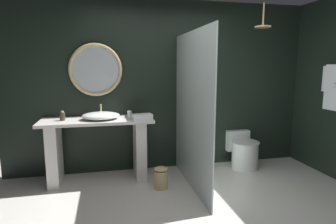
{
  "coord_description": "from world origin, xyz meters",
  "views": [
    {
      "loc": [
        -0.89,
        -2.42,
        1.61
      ],
      "look_at": [
        -0.15,
        0.92,
        1.05
      ],
      "focal_mm": 30.09,
      "sensor_mm": 36.0,
      "label": 1
    }
  ],
  "objects": [
    {
      "name": "toilet",
      "position": [
        1.24,
        1.6,
        0.26
      ],
      "size": [
        0.43,
        0.61,
        0.55
      ],
      "color": "white",
      "rests_on": "ground_plane"
    },
    {
      "name": "rain_shower_head",
      "position": [
        1.33,
        1.35,
        2.19
      ],
      "size": [
        0.23,
        0.23,
        0.34
      ],
      "color": "#D6B77F"
    },
    {
      "name": "back_wall_panel",
      "position": [
        0.0,
        1.9,
        1.3
      ],
      "size": [
        4.8,
        0.1,
        2.6
      ],
      "primitive_type": "cube",
      "color": "black",
      "rests_on": "ground_plane"
    },
    {
      "name": "folded_hand_towel",
      "position": [
        -0.42,
        1.35,
        0.93
      ],
      "size": [
        0.28,
        0.18,
        0.08
      ],
      "primitive_type": "cube",
      "rotation": [
        0.0,
        0.0,
        0.1
      ],
      "color": "white",
      "rests_on": "vanity_counter"
    },
    {
      "name": "tumbler_cup",
      "position": [
        -0.57,
        1.57,
        0.93
      ],
      "size": [
        0.07,
        0.07,
        0.1
      ],
      "primitive_type": "cylinder",
      "color": "silver",
      "rests_on": "vanity_counter"
    },
    {
      "name": "soap_dispenser",
      "position": [
        -1.48,
        1.54,
        0.94
      ],
      "size": [
        0.07,
        0.07,
        0.13
      ],
      "color": "#3D3323",
      "rests_on": "vanity_counter"
    },
    {
      "name": "vessel_sink",
      "position": [
        -0.97,
        1.51,
        0.94
      ],
      "size": [
        0.52,
        0.43,
        0.19
      ],
      "color": "white",
      "rests_on": "vanity_counter"
    },
    {
      "name": "shower_glass_panel",
      "position": [
        0.2,
        1.06,
        1.03
      ],
      "size": [
        0.02,
        1.59,
        2.05
      ],
      "primitive_type": "cube",
      "color": "silver",
      "rests_on": "ground_plane"
    },
    {
      "name": "vanity_counter",
      "position": [
        -1.02,
        1.54,
        0.52
      ],
      "size": [
        1.53,
        0.58,
        0.89
      ],
      "color": "silver",
      "rests_on": "ground_plane"
    },
    {
      "name": "waste_bin",
      "position": [
        -0.22,
        1.06,
        0.15
      ],
      "size": [
        0.19,
        0.19,
        0.3
      ],
      "color": "#D6B77F",
      "rests_on": "ground_plane"
    },
    {
      "name": "round_wall_mirror",
      "position": [
        -1.02,
        1.81,
        1.56
      ],
      "size": [
        0.76,
        0.05,
        0.76
      ],
      "color": "#D6B77F"
    }
  ]
}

